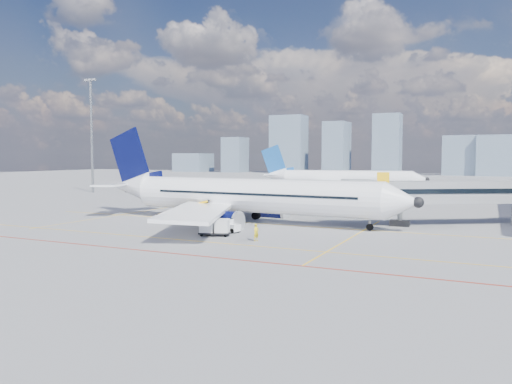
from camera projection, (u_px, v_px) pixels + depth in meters
ground at (217, 232)px, 53.34m from camera, size 420.00×420.00×0.00m
apron_markings at (193, 237)px, 50.05m from camera, size 90.00×35.12×0.01m
jet_bridge at (463, 193)px, 58.36m from camera, size 23.55×15.78×6.30m
floodlight_mast_nw at (92, 132)px, 111.84m from camera, size 3.20×0.61×25.45m
distant_skyline at (431, 151)px, 223.22m from camera, size 254.08×15.87×29.94m
main_aircraft at (240, 196)px, 61.68m from camera, size 43.23×37.65×12.60m
second_aircraft at (340, 179)px, 110.13m from camera, size 36.89×32.08×10.88m
baggage_tug at (229, 226)px, 53.01m from camera, size 2.29×1.65×1.46m
cargo_dolly at (215, 227)px, 50.59m from camera, size 3.41×2.29×1.72m
belt_loader at (178, 215)px, 62.19m from camera, size 6.86×2.97×2.75m
ramp_worker at (256, 232)px, 47.42m from camera, size 0.59×0.71×1.66m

